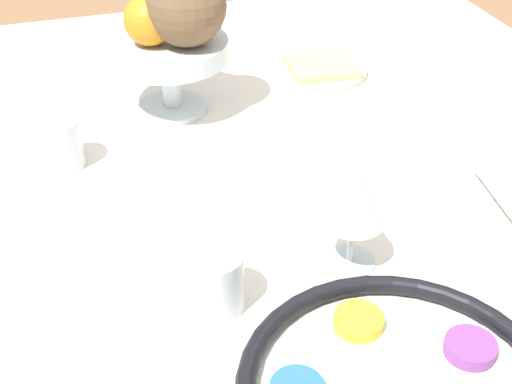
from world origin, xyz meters
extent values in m
cube|color=silver|center=(0.00, 0.00, 0.36)|extent=(1.48, 1.04, 0.72)
cylinder|color=gold|center=(-0.23, 0.09, 0.74)|extent=(0.05, 0.05, 0.01)
cylinder|color=#844299|center=(-0.29, 0.01, 0.74)|extent=(0.05, 0.05, 0.01)
cylinder|color=silver|center=(-0.12, 0.06, 0.72)|extent=(0.06, 0.06, 0.00)
cylinder|color=silver|center=(-0.12, 0.06, 0.75)|extent=(0.01, 0.01, 0.06)
cone|color=silver|center=(-0.12, 0.06, 0.81)|extent=(0.07, 0.07, 0.07)
cylinder|color=silver|center=(0.30, 0.18, 0.72)|extent=(0.11, 0.11, 0.01)
cylinder|color=silver|center=(0.30, 0.18, 0.77)|extent=(0.03, 0.03, 0.08)
cylinder|color=silver|center=(0.30, 0.18, 0.82)|extent=(0.18, 0.18, 0.03)
sphere|color=orange|center=(0.29, 0.21, 0.87)|extent=(0.07, 0.07, 0.07)
sphere|color=brown|center=(0.27, 0.15, 0.89)|extent=(0.12, 0.12, 0.12)
cylinder|color=beige|center=(0.36, -0.09, 0.72)|extent=(0.16, 0.16, 0.01)
cube|color=#D1B784|center=(0.36, -0.09, 0.73)|extent=(0.12, 0.12, 0.01)
cylinder|color=silver|center=(0.18, 0.36, 0.75)|extent=(0.06, 0.06, 0.07)
cylinder|color=silver|center=(-0.15, 0.22, 0.75)|extent=(0.06, 0.06, 0.07)
camera|label=1|loc=(-0.69, 0.34, 1.25)|focal=50.00mm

